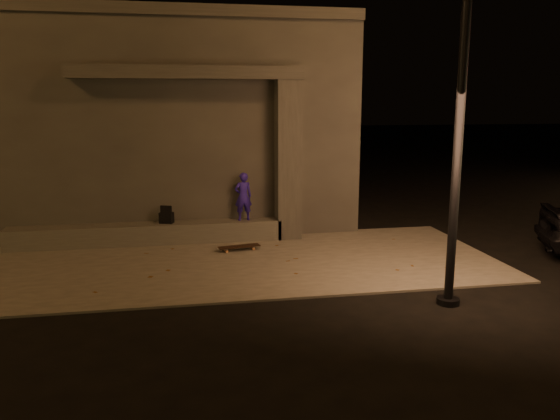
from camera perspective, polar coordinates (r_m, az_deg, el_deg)
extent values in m
plane|color=black|center=(9.05, -5.25, -9.30)|extent=(120.00, 120.00, 0.00)
cube|color=#636057|center=(10.94, -6.20, -5.54)|extent=(11.00, 4.40, 0.04)
cube|color=#3D3A38|center=(14.96, -11.58, 8.89)|extent=(9.00, 5.00, 5.20)
cube|color=#3D3A38|center=(12.64, -12.27, 19.82)|extent=(9.00, 0.30, 0.25)
cube|color=#54524C|center=(12.57, -13.67, -2.41)|extent=(6.00, 0.55, 0.45)
cube|color=#3D3A38|center=(12.50, 0.84, 5.18)|extent=(0.55, 0.55, 3.60)
cube|color=#3D3A38|center=(12.26, -9.63, 13.98)|extent=(5.00, 0.70, 0.28)
imported|color=#2D1AAD|center=(12.46, -3.87, 1.42)|extent=(0.43, 0.30, 1.10)
cube|color=black|center=(12.47, -11.78, -0.80)|extent=(0.34, 0.28, 0.24)
cube|color=black|center=(12.43, -11.82, 0.13)|extent=(0.25, 0.12, 0.17)
cube|color=black|center=(11.70, -4.29, -3.82)|extent=(0.92, 0.39, 0.02)
cylinder|color=#B97B4A|center=(11.88, -3.02, -3.86)|extent=(0.07, 0.05, 0.06)
cylinder|color=#B97B4A|center=(11.72, -2.76, -4.07)|extent=(0.07, 0.05, 0.06)
cylinder|color=#B97B4A|center=(11.72, -5.81, -4.12)|extent=(0.07, 0.05, 0.06)
cylinder|color=#B97B4A|center=(11.56, -5.59, -4.33)|extent=(0.07, 0.05, 0.06)
cube|color=#99999E|center=(11.79, -2.89, -3.78)|extent=(0.09, 0.19, 0.02)
cube|color=#99999E|center=(11.63, -5.70, -4.04)|extent=(0.09, 0.19, 0.02)
cylinder|color=black|center=(8.69, 18.66, 15.12)|extent=(0.14, 0.14, 7.69)
cylinder|color=black|center=(9.22, 17.15, -9.07)|extent=(0.36, 0.36, 0.10)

